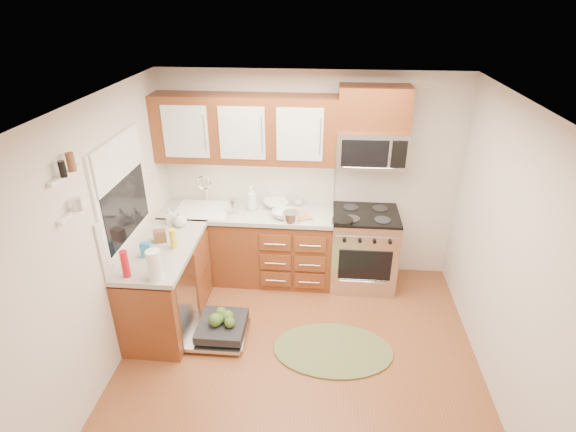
# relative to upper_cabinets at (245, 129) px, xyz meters

# --- Properties ---
(floor) EXTENTS (3.50, 3.50, 0.00)m
(floor) POSITION_rel_upper_cabinets_xyz_m (0.73, -1.57, -1.88)
(floor) COLOR brown
(floor) RESTS_ON ground
(ceiling) EXTENTS (3.50, 3.50, 0.00)m
(ceiling) POSITION_rel_upper_cabinets_xyz_m (0.73, -1.57, 0.62)
(ceiling) COLOR white
(ceiling) RESTS_ON ground
(wall_back) EXTENTS (3.50, 0.04, 2.50)m
(wall_back) POSITION_rel_upper_cabinets_xyz_m (0.73, 0.18, -0.62)
(wall_back) COLOR beige
(wall_back) RESTS_ON ground
(wall_left) EXTENTS (0.04, 3.50, 2.50)m
(wall_left) POSITION_rel_upper_cabinets_xyz_m (-1.02, -1.57, -0.62)
(wall_left) COLOR beige
(wall_left) RESTS_ON ground
(wall_right) EXTENTS (0.04, 3.50, 2.50)m
(wall_right) POSITION_rel_upper_cabinets_xyz_m (2.48, -1.57, -0.62)
(wall_right) COLOR beige
(wall_right) RESTS_ON ground
(base_cabinet_back) EXTENTS (2.05, 0.60, 0.85)m
(base_cabinet_back) POSITION_rel_upper_cabinets_xyz_m (0.00, -0.12, -1.45)
(base_cabinet_back) COLOR #602915
(base_cabinet_back) RESTS_ON ground
(base_cabinet_left) EXTENTS (0.60, 1.25, 0.85)m
(base_cabinet_left) POSITION_rel_upper_cabinets_xyz_m (-0.72, -1.05, -1.45)
(base_cabinet_left) COLOR #602915
(base_cabinet_left) RESTS_ON ground
(countertop_back) EXTENTS (2.07, 0.64, 0.05)m
(countertop_back) POSITION_rel_upper_cabinets_xyz_m (0.00, -0.14, -0.97)
(countertop_back) COLOR #9E9891
(countertop_back) RESTS_ON base_cabinet_back
(countertop_left) EXTENTS (0.64, 1.27, 0.05)m
(countertop_left) POSITION_rel_upper_cabinets_xyz_m (-0.71, -1.05, -0.97)
(countertop_left) COLOR #9E9891
(countertop_left) RESTS_ON base_cabinet_left
(backsplash_back) EXTENTS (2.05, 0.02, 0.57)m
(backsplash_back) POSITION_rel_upper_cabinets_xyz_m (0.00, 0.16, -0.67)
(backsplash_back) COLOR beige
(backsplash_back) RESTS_ON ground
(backsplash_left) EXTENTS (0.02, 1.25, 0.57)m
(backsplash_left) POSITION_rel_upper_cabinets_xyz_m (-1.01, -1.05, -0.67)
(backsplash_left) COLOR beige
(backsplash_left) RESTS_ON ground
(upper_cabinets) EXTENTS (2.05, 0.35, 0.75)m
(upper_cabinets) POSITION_rel_upper_cabinets_xyz_m (0.00, 0.00, 0.00)
(upper_cabinets) COLOR #602915
(upper_cabinets) RESTS_ON ground
(cabinet_over_mw) EXTENTS (0.76, 0.35, 0.47)m
(cabinet_over_mw) POSITION_rel_upper_cabinets_xyz_m (1.41, 0.00, 0.26)
(cabinet_over_mw) COLOR #602915
(cabinet_over_mw) RESTS_ON ground
(range) EXTENTS (0.76, 0.64, 0.95)m
(range) POSITION_rel_upper_cabinets_xyz_m (1.41, -0.15, -1.40)
(range) COLOR silver
(range) RESTS_ON ground
(microwave) EXTENTS (0.76, 0.38, 0.40)m
(microwave) POSITION_rel_upper_cabinets_xyz_m (1.41, -0.02, -0.18)
(microwave) COLOR silver
(microwave) RESTS_ON ground
(sink) EXTENTS (0.62, 0.50, 0.26)m
(sink) POSITION_rel_upper_cabinets_xyz_m (-0.52, -0.16, -1.07)
(sink) COLOR white
(sink) RESTS_ON ground
(dishwasher) EXTENTS (0.70, 0.60, 0.20)m
(dishwasher) POSITION_rel_upper_cabinets_xyz_m (-0.13, -1.27, -1.77)
(dishwasher) COLOR silver
(dishwasher) RESTS_ON ground
(window) EXTENTS (0.03, 1.05, 1.05)m
(window) POSITION_rel_upper_cabinets_xyz_m (-1.01, -1.07, -0.32)
(window) COLOR white
(window) RESTS_ON ground
(window_blind) EXTENTS (0.02, 0.96, 0.40)m
(window_blind) POSITION_rel_upper_cabinets_xyz_m (-0.98, -1.07, 0.00)
(window_blind) COLOR white
(window_blind) RESTS_ON ground
(shelf_upper) EXTENTS (0.04, 0.40, 0.03)m
(shelf_upper) POSITION_rel_upper_cabinets_xyz_m (-0.99, -1.92, 0.17)
(shelf_upper) COLOR white
(shelf_upper) RESTS_ON ground
(shelf_lower) EXTENTS (0.04, 0.40, 0.03)m
(shelf_lower) POSITION_rel_upper_cabinets_xyz_m (-0.99, -1.92, -0.12)
(shelf_lower) COLOR white
(shelf_lower) RESTS_ON ground
(rug) EXTENTS (1.31, 0.96, 0.02)m
(rug) POSITION_rel_upper_cabinets_xyz_m (1.06, -1.38, -1.86)
(rug) COLOR olive
(rug) RESTS_ON ground
(skillet) EXTENTS (0.30, 0.30, 0.04)m
(skillet) POSITION_rel_upper_cabinets_xyz_m (1.12, -0.40, -0.90)
(skillet) COLOR black
(skillet) RESTS_ON range
(stock_pot) EXTENTS (0.21, 0.21, 0.11)m
(stock_pot) POSITION_rel_upper_cabinets_xyz_m (0.55, -0.35, -0.89)
(stock_pot) COLOR silver
(stock_pot) RESTS_ON countertop_back
(cutting_board) EXTENTS (0.37, 0.31, 0.02)m
(cutting_board) POSITION_rel_upper_cabinets_xyz_m (0.60, -0.28, -0.94)
(cutting_board) COLOR #9D7347
(cutting_board) RESTS_ON countertop_back
(canister) EXTENTS (0.14, 0.14, 0.18)m
(canister) POSITION_rel_upper_cabinets_xyz_m (-0.14, -0.20, -0.86)
(canister) COLOR silver
(canister) RESTS_ON countertop_back
(paper_towel_roll) EXTENTS (0.17, 0.17, 0.29)m
(paper_towel_roll) POSITION_rel_upper_cabinets_xyz_m (-0.57, -1.59, -0.81)
(paper_towel_roll) COLOR white
(paper_towel_roll) RESTS_ON countertop_left
(mustard_bottle) EXTENTS (0.09, 0.09, 0.21)m
(mustard_bottle) POSITION_rel_upper_cabinets_xyz_m (-0.58, -1.04, -0.85)
(mustard_bottle) COLOR yellow
(mustard_bottle) RESTS_ON countertop_left
(red_bottle) EXTENTS (0.08, 0.08, 0.26)m
(red_bottle) POSITION_rel_upper_cabinets_xyz_m (-0.85, -1.57, -0.82)
(red_bottle) COLOR red
(red_bottle) RESTS_ON countertop_left
(wooden_box) EXTENTS (0.15, 0.13, 0.13)m
(wooden_box) POSITION_rel_upper_cabinets_xyz_m (-0.77, -0.93, -0.89)
(wooden_box) COLOR brown
(wooden_box) RESTS_ON countertop_left
(blue_carton) EXTENTS (0.10, 0.07, 0.15)m
(blue_carton) POSITION_rel_upper_cabinets_xyz_m (-0.80, -1.23, -0.87)
(blue_carton) COLOR #2778B8
(blue_carton) RESTS_ON countertop_left
(bowl_a) EXTENTS (0.37, 0.37, 0.07)m
(bowl_a) POSITION_rel_upper_cabinets_xyz_m (0.33, 0.01, -0.91)
(bowl_a) COLOR #999999
(bowl_a) RESTS_ON countertop_back
(bowl_b) EXTENTS (0.34, 0.34, 0.08)m
(bowl_b) POSITION_rel_upper_cabinets_xyz_m (0.45, -0.27, -0.91)
(bowl_b) COLOR #999999
(bowl_b) RESTS_ON countertop_back
(cup) EXTENTS (0.14, 0.14, 0.09)m
(cup) POSITION_rel_upper_cabinets_xyz_m (0.60, 0.07, -0.91)
(cup) COLOR #999999
(cup) RESTS_ON countertop_back
(soap_bottle_a) EXTENTS (0.13, 0.13, 0.30)m
(soap_bottle_a) POSITION_rel_upper_cabinets_xyz_m (0.06, -0.10, -0.80)
(soap_bottle_a) COLOR #999999
(soap_bottle_a) RESTS_ON countertop_back
(soap_bottle_b) EXTENTS (0.11, 0.11, 0.18)m
(soap_bottle_b) POSITION_rel_upper_cabinets_xyz_m (-0.80, -0.52, -0.86)
(soap_bottle_b) COLOR #999999
(soap_bottle_b) RESTS_ON countertop_left
(soap_bottle_c) EXTENTS (0.19, 0.19, 0.19)m
(soap_bottle_c) POSITION_rel_upper_cabinets_xyz_m (-0.66, -0.59, -0.86)
(soap_bottle_c) COLOR #999999
(soap_bottle_c) RESTS_ON countertop_left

